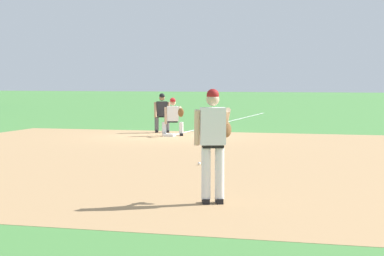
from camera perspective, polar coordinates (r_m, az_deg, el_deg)
name	(u,v)px	position (r m, az deg, el deg)	size (l,w,h in m)	color
ground_plane	(170,136)	(25.99, -1.72, -0.64)	(160.00, 160.00, 0.00)	#47843D
infield_dirt_patch	(183,158)	(19.04, -0.67, -2.27)	(18.00, 18.00, 0.01)	tan
foul_line_stripe	(228,122)	(34.53, 2.77, 0.49)	(17.74, 0.10, 0.00)	white
first_base_bag	(170,135)	(25.99, -1.72, -0.54)	(0.38, 0.38, 0.09)	white
baseball	(199,164)	(17.45, 0.56, -2.73)	(0.07, 0.07, 0.07)	white
pitcher	(214,139)	(12.05, 1.65, -0.81)	(0.81, 0.60, 1.86)	black
first_baseman	(173,115)	(26.09, -1.43, 0.99)	(0.85, 0.95, 1.34)	black
umpire	(162,111)	(27.71, -2.30, 1.28)	(0.58, 0.67, 1.46)	black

